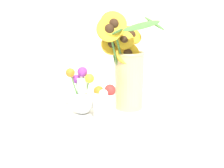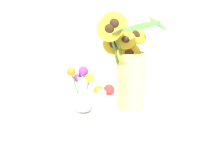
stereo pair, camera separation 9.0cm
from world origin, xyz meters
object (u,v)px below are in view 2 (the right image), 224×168
Objects in this scene: serving_tray at (112,116)px; vase_bulb_right at (83,95)px; mason_jar_sunflowers at (130,68)px; vase_small_center at (103,103)px.

vase_bulb_right is (-0.09, 0.05, 0.07)m from serving_tray.
vase_bulb_right is at bearing 177.43° from mason_jar_sunflowers.
serving_tray is 4.24× the size of vase_small_center.
vase_bulb_right reaches higher than vase_small_center.
serving_tray is at bearing 33.19° from vase_small_center.
mason_jar_sunflowers is at bearing -2.57° from vase_bulb_right.
mason_jar_sunflowers is at bearing 26.38° from serving_tray.
vase_small_center is 0.09m from vase_bulb_right.
mason_jar_sunflowers is 2.16× the size of vase_bulb_right.
vase_bulb_right is (-0.17, 0.01, -0.09)m from mason_jar_sunflowers.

